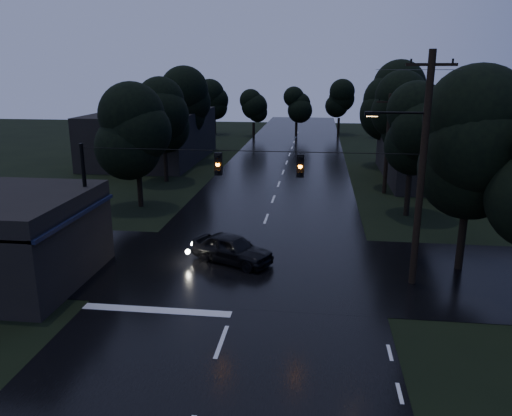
# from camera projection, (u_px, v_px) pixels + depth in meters

# --- Properties ---
(main_road) EXTENTS (12.00, 120.00, 0.02)m
(main_road) POSITION_uv_depth(u_px,v_px,m) (279.00, 184.00, 41.35)
(main_road) COLOR black
(main_road) RESTS_ON ground
(cross_street) EXTENTS (60.00, 9.00, 0.02)m
(cross_street) POSITION_uv_depth(u_px,v_px,m) (249.00, 267.00, 24.15)
(cross_street) COLOR black
(cross_street) RESTS_ON ground
(building_far_right) EXTENTS (10.00, 14.00, 4.40)m
(building_far_right) POSITION_uv_depth(u_px,v_px,m) (445.00, 154.00, 42.91)
(building_far_right) COLOR black
(building_far_right) RESTS_ON ground
(building_far_left) EXTENTS (10.00, 16.00, 5.00)m
(building_far_left) POSITION_uv_depth(u_px,v_px,m) (153.00, 136.00, 51.91)
(building_far_left) COLOR black
(building_far_left) RESTS_ON ground
(utility_pole_main) EXTENTS (3.50, 0.30, 10.00)m
(utility_pole_main) POSITION_uv_depth(u_px,v_px,m) (420.00, 167.00, 20.90)
(utility_pole_main) COLOR black
(utility_pole_main) RESTS_ON ground
(utility_pole_far) EXTENTS (2.00, 0.30, 7.50)m
(utility_pole_far) POSITION_uv_depth(u_px,v_px,m) (387.00, 143.00, 37.41)
(utility_pole_far) COLOR black
(utility_pole_far) RESTS_ON ground
(anchor_pole_left) EXTENTS (0.18, 0.18, 6.00)m
(anchor_pole_left) POSITION_uv_depth(u_px,v_px,m) (87.00, 207.00, 23.28)
(anchor_pole_left) COLOR black
(anchor_pole_left) RESTS_ON ground
(span_signals) EXTENTS (15.00, 0.37, 1.12)m
(span_signals) POSITION_uv_depth(u_px,v_px,m) (258.00, 164.00, 21.71)
(span_signals) COLOR black
(span_signals) RESTS_ON ground
(tree_corner_near) EXTENTS (4.48, 4.48, 9.44)m
(tree_corner_near) POSITION_uv_depth(u_px,v_px,m) (473.00, 144.00, 22.30)
(tree_corner_near) COLOR black
(tree_corner_near) RESTS_ON ground
(tree_left_a) EXTENTS (3.92, 3.92, 8.26)m
(tree_left_a) POSITION_uv_depth(u_px,v_px,m) (136.00, 131.00, 33.37)
(tree_left_a) COLOR black
(tree_left_a) RESTS_ON ground
(tree_left_b) EXTENTS (4.20, 4.20, 8.85)m
(tree_left_b) POSITION_uv_depth(u_px,v_px,m) (163.00, 115.00, 40.99)
(tree_left_b) COLOR black
(tree_left_b) RESTS_ON ground
(tree_left_c) EXTENTS (4.48, 4.48, 9.44)m
(tree_left_c) POSITION_uv_depth(u_px,v_px,m) (187.00, 102.00, 50.52)
(tree_left_c) COLOR black
(tree_left_c) RESTS_ON ground
(tree_right_a) EXTENTS (4.20, 4.20, 8.85)m
(tree_right_a) POSITION_uv_depth(u_px,v_px,m) (413.00, 129.00, 31.12)
(tree_right_a) COLOR black
(tree_right_a) RESTS_ON ground
(tree_right_b) EXTENTS (4.48, 4.48, 9.44)m
(tree_right_b) POSITION_uv_depth(u_px,v_px,m) (403.00, 112.00, 38.60)
(tree_right_b) COLOR black
(tree_right_b) RESTS_ON ground
(tree_right_c) EXTENTS (4.76, 4.76, 10.03)m
(tree_right_c) POSITION_uv_depth(u_px,v_px,m) (393.00, 100.00, 47.98)
(tree_right_c) COLOR black
(tree_right_c) RESTS_ON ground
(car) EXTENTS (4.51, 3.29, 1.43)m
(car) POSITION_uv_depth(u_px,v_px,m) (232.00, 249.00, 24.51)
(car) COLOR black
(car) RESTS_ON ground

